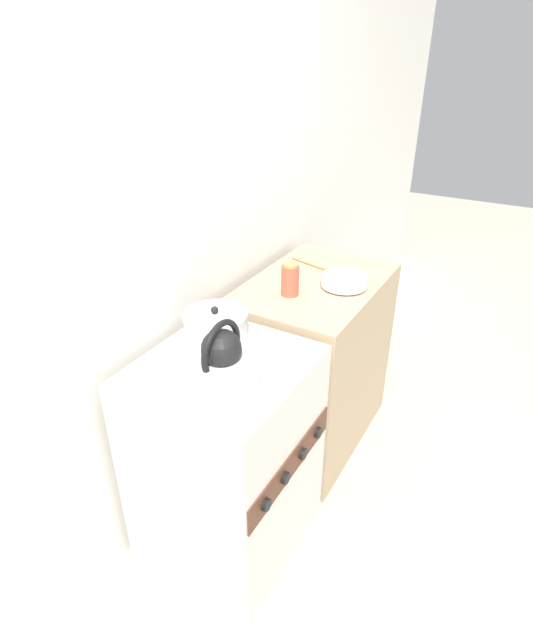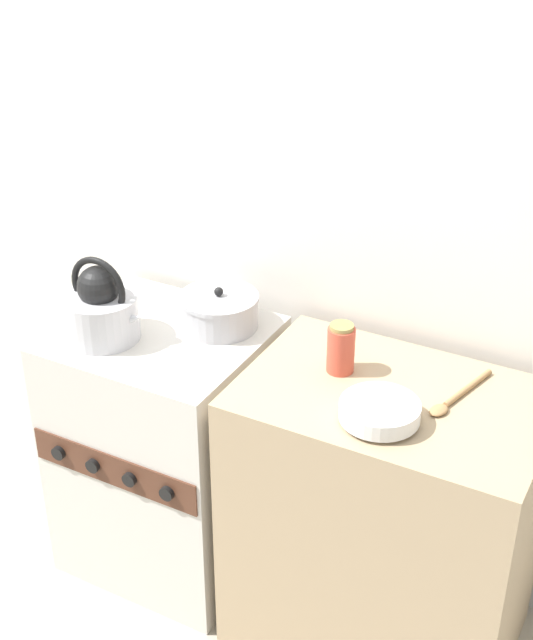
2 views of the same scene
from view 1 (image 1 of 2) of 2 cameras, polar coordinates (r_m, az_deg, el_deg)
name	(u,v)px [view 1 (image 1 of 2)]	position (r m, az deg, el deg)	size (l,w,h in m)	color
ground_plane	(288,562)	(2.24, 2.47, -25.87)	(12.00, 12.00, 0.00)	#B2A893
wall_back	(133,241)	(1.77, -15.03, 8.69)	(7.00, 0.06, 2.50)	silver
stove	(227,457)	(2.01, -4.51, -15.39)	(0.61, 0.58, 0.87)	beige
counter	(312,362)	(2.51, 5.18, -4.83)	(0.82, 0.55, 0.88)	tan
kettle	(223,369)	(1.54, -5.00, -5.58)	(0.28, 0.23, 0.26)	silver
cooking_pot	(216,326)	(1.86, -5.85, -0.64)	(0.24, 0.24, 0.13)	#B2B2B7
enamel_bowl	(344,281)	(2.25, 8.86, 4.44)	(0.21, 0.21, 0.05)	white
storage_jar	(290,279)	(2.14, 2.72, 4.65)	(0.08, 0.08, 0.15)	#CC4C38
wooden_spoon	(319,267)	(2.44, 6.01, 6.09)	(0.10, 0.28, 0.02)	#A37A4C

